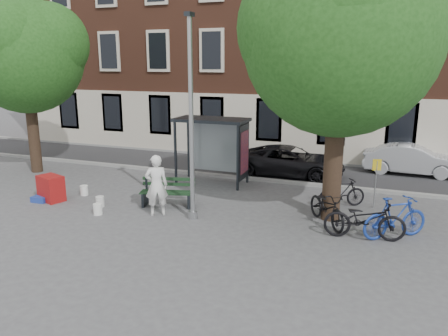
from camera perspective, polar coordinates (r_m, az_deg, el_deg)
name	(u,v)px	position (r m, az deg, el deg)	size (l,w,h in m)	color
ground	(193,218)	(13.74, -4.08, -6.59)	(90.00, 90.00, 0.00)	#4C4C4F
road	(257,168)	(20.03, 4.33, -0.06)	(40.00, 4.00, 0.01)	#28282B
curb_near	(243,178)	(18.16, 2.53, -1.29)	(40.00, 0.25, 0.12)	gray
curb_far	(268,158)	(21.89, 5.82, 1.25)	(40.00, 0.25, 0.12)	gray
building_row	(291,19)	(25.37, 8.71, 18.63)	(30.00, 8.00, 14.00)	brown
lamppost	(191,130)	(13.04, -4.28, 4.96)	(0.28, 0.35, 6.11)	#9EA0A3
tree_right	(341,30)	(13.16, 15.07, 17.00)	(5.76, 5.60, 8.20)	black
tree_left	(23,50)	(20.51, -24.78, 13.77)	(5.18, 4.86, 7.40)	black
bus_shelter	(222,136)	(17.14, -0.28, 4.17)	(2.85, 1.45, 2.62)	#1E2328
painter	(156,185)	(13.88, -8.82, -2.25)	(0.71, 0.47, 1.96)	white
bench	(168,193)	(14.88, -7.37, -3.32)	(1.90, 1.03, 0.93)	#1E2328
bike_a	(365,219)	(12.61, 17.89, -6.38)	(0.76, 2.18, 1.14)	black
bike_b	(395,218)	(12.93, 21.46, -6.04)	(0.56, 1.99, 1.20)	#1B3999
bike_c	(327,207)	(13.40, 13.31, -4.99)	(0.72, 2.07, 1.09)	black
bike_d	(342,193)	(15.16, 15.14, -3.12)	(0.46, 1.64, 0.99)	black
car_dark	(290,161)	(18.76, 8.55, 0.88)	(2.13, 4.61, 1.28)	black
car_silver	(412,159)	(20.51, 23.33, 1.05)	(1.40, 4.00, 1.32)	#AEB0B6
red_stand	(51,188)	(16.43, -21.66, -2.48)	(0.90, 0.60, 0.90)	maroon
blue_crate	(41,199)	(16.55, -22.84, -3.74)	(0.55, 0.40, 0.20)	#203A96
bucket_a	(84,190)	(16.78, -17.81, -2.79)	(0.28, 0.28, 0.36)	white
bucket_b	(100,202)	(15.30, -15.89, -4.24)	(0.28, 0.28, 0.36)	silver
bucket_c	(98,209)	(14.56, -16.16, -5.18)	(0.28, 0.28, 0.36)	white
notice_sign	(376,174)	(15.24, 19.26, -0.76)	(0.28, 0.12, 1.66)	#9EA0A3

